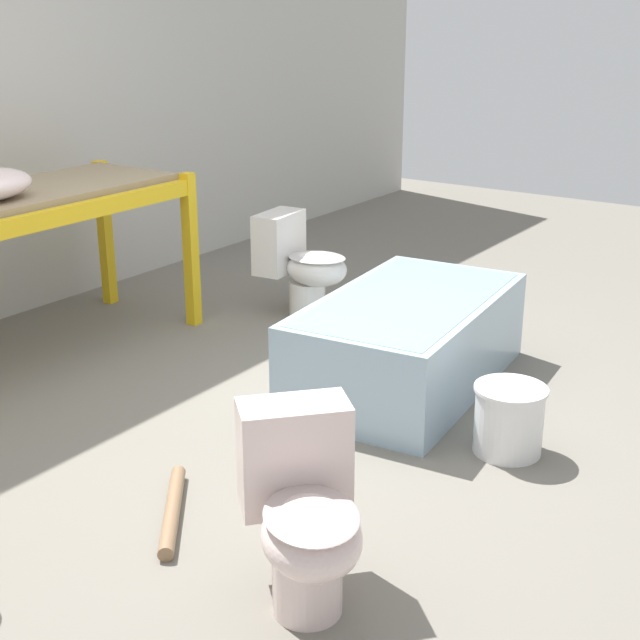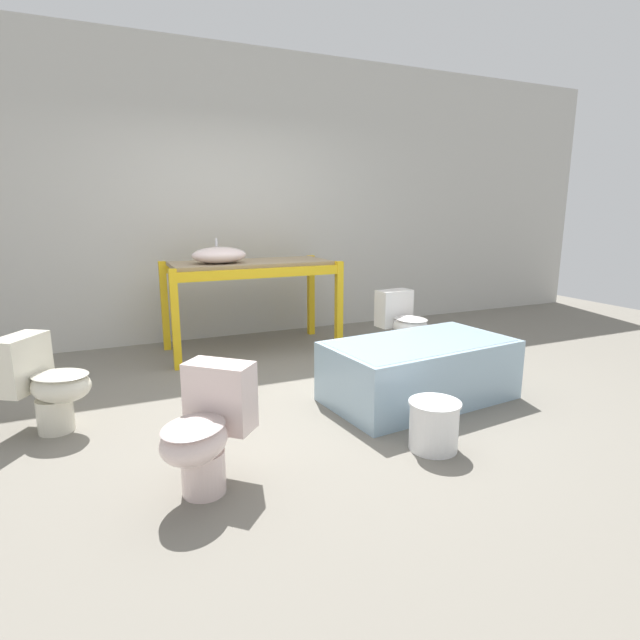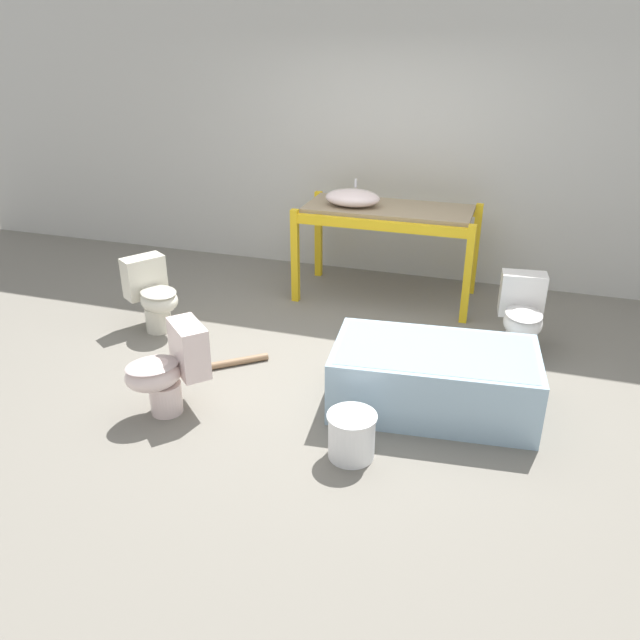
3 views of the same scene
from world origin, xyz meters
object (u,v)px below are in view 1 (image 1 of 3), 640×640
(toilet_near, at_px, (304,511))
(bathtub_main, at_px, (408,335))
(bucket_white, at_px, (509,418))
(toilet_far, at_px, (301,264))

(toilet_near, bearing_deg, bathtub_main, 61.83)
(bucket_white, bearing_deg, bathtub_main, 61.16)
(toilet_far, height_order, bucket_white, toilet_far)
(bathtub_main, height_order, toilet_far, toilet_far)
(toilet_far, bearing_deg, bathtub_main, -123.70)
(bathtub_main, height_order, toilet_near, toilet_near)
(toilet_near, height_order, toilet_far, same)
(toilet_near, bearing_deg, toilet_far, 78.81)
(bathtub_main, xyz_separation_m, bucket_white, (-0.41, -0.74, -0.11))
(bathtub_main, distance_m, bucket_white, 0.85)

